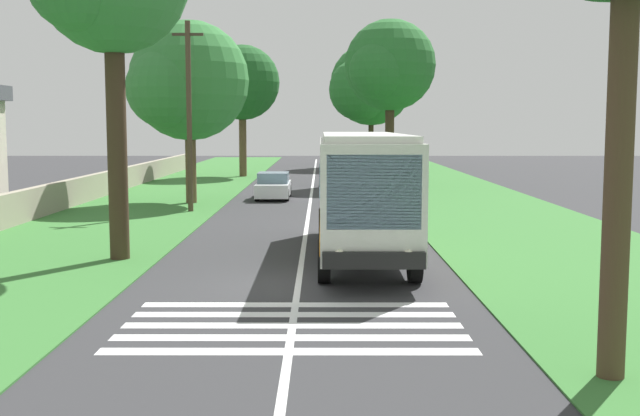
# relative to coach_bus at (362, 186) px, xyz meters

# --- Properties ---
(ground) EXTENTS (160.00, 160.00, 0.00)m
(ground) POSITION_rel_coach_bus_xyz_m (-4.23, 1.80, -2.15)
(ground) COLOR #333335
(grass_verge_left) EXTENTS (120.00, 8.00, 0.04)m
(grass_verge_left) POSITION_rel_coach_bus_xyz_m (10.77, 10.00, -2.13)
(grass_verge_left) COLOR #387533
(grass_verge_left) RESTS_ON ground
(grass_verge_right) EXTENTS (120.00, 8.00, 0.04)m
(grass_verge_right) POSITION_rel_coach_bus_xyz_m (10.77, -6.40, -2.13)
(grass_verge_right) COLOR #387533
(grass_verge_right) RESTS_ON ground
(centre_line) EXTENTS (110.00, 0.16, 0.01)m
(centre_line) POSITION_rel_coach_bus_xyz_m (10.77, 1.80, -2.14)
(centre_line) COLOR silver
(centre_line) RESTS_ON ground
(coach_bus) EXTENTS (11.16, 2.62, 3.73)m
(coach_bus) POSITION_rel_coach_bus_xyz_m (0.00, 0.00, 0.00)
(coach_bus) COLOR silver
(coach_bus) RESTS_ON ground
(zebra_crossing) EXTENTS (4.05, 6.80, 0.01)m
(zebra_crossing) POSITION_rel_coach_bus_xyz_m (-8.18, 1.80, -2.14)
(zebra_crossing) COLOR silver
(zebra_crossing) RESTS_ON ground
(trailing_car_0) EXTENTS (4.30, 1.78, 1.43)m
(trailing_car_0) POSITION_rel_coach_bus_xyz_m (18.55, 3.81, -1.48)
(trailing_car_0) COLOR silver
(trailing_car_0) RESTS_ON ground
(trailing_car_1) EXTENTS (4.30, 1.78, 1.43)m
(trailing_car_1) POSITION_rel_coach_bus_xyz_m (27.74, -0.08, -1.48)
(trailing_car_1) COLOR black
(trailing_car_1) RESTS_ON ground
(roadside_tree_left_1) EXTENTS (7.08, 5.66, 9.94)m
(roadside_tree_left_1) POSITION_rel_coach_bus_xyz_m (36.33, 7.36, 4.80)
(roadside_tree_left_1) COLOR brown
(roadside_tree_left_1) RESTS_ON grass_verge_left
(roadside_tree_left_2) EXTENTS (7.00, 5.98, 9.13)m
(roadside_tree_left_2) POSITION_rel_coach_bus_xyz_m (15.98, 7.99, 3.87)
(roadside_tree_left_2) COLOR brown
(roadside_tree_left_2) RESTS_ON grass_verge_left
(roadside_tree_right_0) EXTENTS (7.06, 5.93, 10.76)m
(roadside_tree_right_0) POSITION_rel_coach_bus_xyz_m (28.07, -3.11, 5.50)
(roadside_tree_right_0) COLOR #3D2D1E
(roadside_tree_right_0) RESTS_ON grass_verge_right
(roadside_tree_right_1) EXTENTS (9.56, 7.73, 11.43)m
(roadside_tree_right_1) POSITION_rel_coach_bus_xyz_m (49.42, -3.13, 5.28)
(roadside_tree_right_1) COLOR #3D2D1E
(roadside_tree_right_1) RESTS_ON grass_verge_right
(utility_pole) EXTENTS (0.24, 1.40, 8.57)m
(utility_pole) POSITION_rel_coach_bus_xyz_m (12.10, 7.21, 2.32)
(utility_pole) COLOR #473828
(utility_pole) RESTS_ON grass_verge_left
(roadside_wall) EXTENTS (70.00, 0.40, 1.31)m
(roadside_wall) POSITION_rel_coach_bus_xyz_m (15.77, 13.40, -1.45)
(roadside_wall) COLOR #9E937F
(roadside_wall) RESTS_ON grass_verge_left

